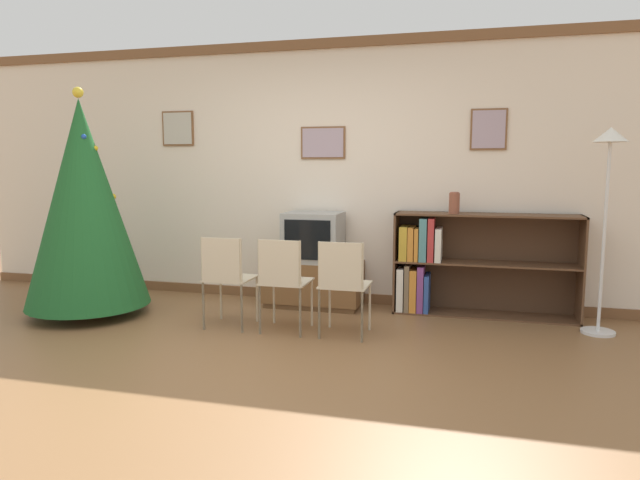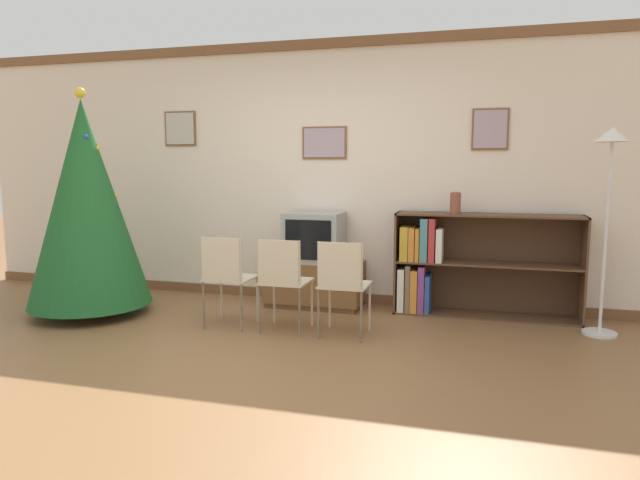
{
  "view_description": "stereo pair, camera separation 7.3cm",
  "coord_description": "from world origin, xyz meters",
  "px_view_note": "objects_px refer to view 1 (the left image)",
  "views": [
    {
      "loc": [
        1.53,
        -3.62,
        1.44
      ],
      "look_at": [
        0.25,
        1.18,
        0.78
      ],
      "focal_mm": 32.0,
      "sensor_mm": 36.0,
      "label": 1
    },
    {
      "loc": [
        1.6,
        -3.6,
        1.44
      ],
      "look_at": [
        0.25,
        1.18,
        0.78
      ],
      "focal_mm": 32.0,
      "sensor_mm": 36.0,
      "label": 2
    }
  ],
  "objects_px": {
    "tv_console": "(314,284)",
    "vase": "(454,203)",
    "bookshelf": "(452,264)",
    "folding_chair_right": "(343,282)",
    "television": "(313,237)",
    "folding_chair_left": "(226,276)",
    "standing_lamp": "(608,177)",
    "christmas_tree": "(84,204)",
    "folding_chair_center": "(283,279)"
  },
  "relations": [
    {
      "from": "television",
      "to": "folding_chair_right",
      "type": "distance_m",
      "value": 1.13
    },
    {
      "from": "christmas_tree",
      "to": "bookshelf",
      "type": "bearing_deg",
      "value": 15.69
    },
    {
      "from": "tv_console",
      "to": "bookshelf",
      "type": "relative_size",
      "value": 0.57
    },
    {
      "from": "television",
      "to": "folding_chair_left",
      "type": "distance_m",
      "value": 1.13
    },
    {
      "from": "folding_chair_left",
      "to": "folding_chair_right",
      "type": "height_order",
      "value": "same"
    },
    {
      "from": "bookshelf",
      "to": "vase",
      "type": "xyz_separation_m",
      "value": [
        0.0,
        -0.06,
        0.6
      ]
    },
    {
      "from": "christmas_tree",
      "to": "folding_chair_center",
      "type": "bearing_deg",
      "value": -2.56
    },
    {
      "from": "folding_chair_right",
      "to": "standing_lamp",
      "type": "xyz_separation_m",
      "value": [
        2.1,
        0.68,
        0.87
      ]
    },
    {
      "from": "christmas_tree",
      "to": "standing_lamp",
      "type": "height_order",
      "value": "christmas_tree"
    },
    {
      "from": "christmas_tree",
      "to": "folding_chair_center",
      "type": "height_order",
      "value": "christmas_tree"
    },
    {
      "from": "tv_console",
      "to": "television",
      "type": "height_order",
      "value": "television"
    },
    {
      "from": "vase",
      "to": "television",
      "type": "bearing_deg",
      "value": -179.34
    },
    {
      "from": "television",
      "to": "bookshelf",
      "type": "height_order",
      "value": "bookshelf"
    },
    {
      "from": "tv_console",
      "to": "folding_chair_right",
      "type": "height_order",
      "value": "folding_chair_right"
    },
    {
      "from": "folding_chair_left",
      "to": "standing_lamp",
      "type": "xyz_separation_m",
      "value": [
        3.15,
        0.68,
        0.87
      ]
    },
    {
      "from": "television",
      "to": "vase",
      "type": "relative_size",
      "value": 2.77
    },
    {
      "from": "folding_chair_center",
      "to": "folding_chair_right",
      "type": "height_order",
      "value": "same"
    },
    {
      "from": "tv_console",
      "to": "christmas_tree",
      "type": "bearing_deg",
      "value": -156.32
    },
    {
      "from": "folding_chair_left",
      "to": "bookshelf",
      "type": "relative_size",
      "value": 0.48
    },
    {
      "from": "tv_console",
      "to": "folding_chair_right",
      "type": "xyz_separation_m",
      "value": [
        0.53,
        -0.97,
        0.24
      ]
    },
    {
      "from": "folding_chair_right",
      "to": "television",
      "type": "bearing_deg",
      "value": 118.5
    },
    {
      "from": "folding_chair_center",
      "to": "standing_lamp",
      "type": "xyz_separation_m",
      "value": [
        2.62,
        0.68,
        0.87
      ]
    },
    {
      "from": "christmas_tree",
      "to": "standing_lamp",
      "type": "relative_size",
      "value": 1.23
    },
    {
      "from": "standing_lamp",
      "to": "tv_console",
      "type": "bearing_deg",
      "value": 173.64
    },
    {
      "from": "tv_console",
      "to": "standing_lamp",
      "type": "height_order",
      "value": "standing_lamp"
    },
    {
      "from": "tv_console",
      "to": "bookshelf",
      "type": "bearing_deg",
      "value": 2.91
    },
    {
      "from": "folding_chair_left",
      "to": "vase",
      "type": "relative_size",
      "value": 4.01
    },
    {
      "from": "christmas_tree",
      "to": "tv_console",
      "type": "distance_m",
      "value": 2.35
    },
    {
      "from": "christmas_tree",
      "to": "vase",
      "type": "bearing_deg",
      "value": 14.79
    },
    {
      "from": "bookshelf",
      "to": "standing_lamp",
      "type": "bearing_deg",
      "value": -16.19
    },
    {
      "from": "folding_chair_left",
      "to": "standing_lamp",
      "type": "bearing_deg",
      "value": 12.15
    },
    {
      "from": "folding_chair_left",
      "to": "christmas_tree",
      "type": "bearing_deg",
      "value": 176.53
    },
    {
      "from": "tv_console",
      "to": "vase",
      "type": "bearing_deg",
      "value": 0.56
    },
    {
      "from": "folding_chair_left",
      "to": "tv_console",
      "type": "bearing_deg",
      "value": 61.57
    },
    {
      "from": "bookshelf",
      "to": "folding_chair_right",
      "type": "bearing_deg",
      "value": -129.23
    },
    {
      "from": "television",
      "to": "folding_chair_left",
      "type": "xyz_separation_m",
      "value": [
        -0.53,
        -0.97,
        -0.24
      ]
    },
    {
      "from": "television",
      "to": "folding_chair_right",
      "type": "relative_size",
      "value": 0.69
    },
    {
      "from": "folding_chair_left",
      "to": "folding_chair_center",
      "type": "relative_size",
      "value": 1.0
    },
    {
      "from": "christmas_tree",
      "to": "folding_chair_left",
      "type": "bearing_deg",
      "value": -3.47
    },
    {
      "from": "television",
      "to": "folding_chair_center",
      "type": "bearing_deg",
      "value": -90.0
    },
    {
      "from": "vase",
      "to": "folding_chair_center",
      "type": "bearing_deg",
      "value": -144.45
    },
    {
      "from": "folding_chair_center",
      "to": "vase",
      "type": "height_order",
      "value": "vase"
    },
    {
      "from": "folding_chair_center",
      "to": "bookshelf",
      "type": "distance_m",
      "value": 1.72
    },
    {
      "from": "folding_chair_left",
      "to": "folding_chair_center",
      "type": "xyz_separation_m",
      "value": [
        0.53,
        0.0,
        0.0
      ]
    },
    {
      "from": "folding_chair_center",
      "to": "vase",
      "type": "relative_size",
      "value": 4.01
    },
    {
      "from": "folding_chair_right",
      "to": "bookshelf",
      "type": "height_order",
      "value": "bookshelf"
    },
    {
      "from": "folding_chair_left",
      "to": "folding_chair_center",
      "type": "bearing_deg",
      "value": 0.0
    },
    {
      "from": "television",
      "to": "folding_chair_right",
      "type": "xyz_separation_m",
      "value": [
        0.53,
        -0.97,
        -0.24
      ]
    },
    {
      "from": "tv_console",
      "to": "standing_lamp",
      "type": "relative_size",
      "value": 0.56
    },
    {
      "from": "standing_lamp",
      "to": "folding_chair_right",
      "type": "bearing_deg",
      "value": -162.08
    }
  ]
}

